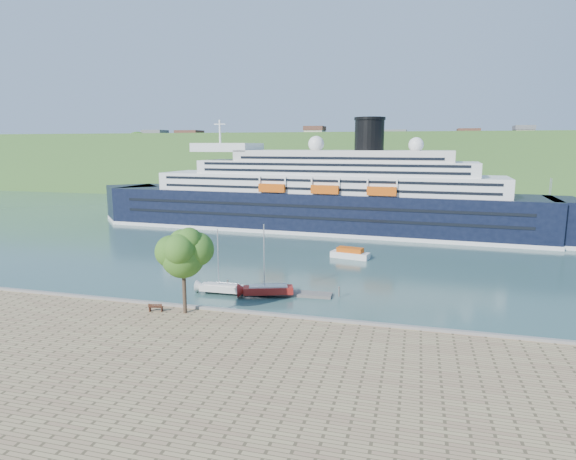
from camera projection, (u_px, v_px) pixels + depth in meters
The scene contains 10 objects.
ground at pixel (238, 320), 54.19m from camera, with size 400.00×400.00×0.00m, color #284846.
far_hillside at pixel (369, 164), 189.96m from camera, with size 400.00×50.00×24.00m, color #3C6026.
quay_coping at pixel (237, 311), 53.80m from camera, with size 220.00×0.50×0.30m, color slate.
cruise_ship at pixel (316, 175), 109.81m from camera, with size 113.52×16.53×25.49m, color black, non-canonical shape.
park_bench at pixel (156, 307), 54.03m from camera, with size 1.64×0.67×1.05m, color #401E12, non-canonical shape.
promenade_tree at pixel (183, 267), 52.73m from camera, with size 6.33×6.33×10.48m, color #34631A, non-canonical shape.
floating_pontoon at pixel (268, 292), 64.03m from camera, with size 16.98×2.08×0.38m, color slate, non-canonical shape.
sailboat_white_near at pixel (222, 264), 62.81m from camera, with size 6.48×1.80×8.38m, color silver, non-canonical shape.
sailboat_red at pixel (268, 263), 61.66m from camera, with size 7.08×1.97×9.15m, color maroon, non-canonical shape.
tender_launch at pixel (350, 253), 83.81m from camera, with size 6.73×2.30×1.86m, color #CB4D0B, non-canonical shape.
Camera 1 is at (18.89, -48.34, 19.45)m, focal length 30.00 mm.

